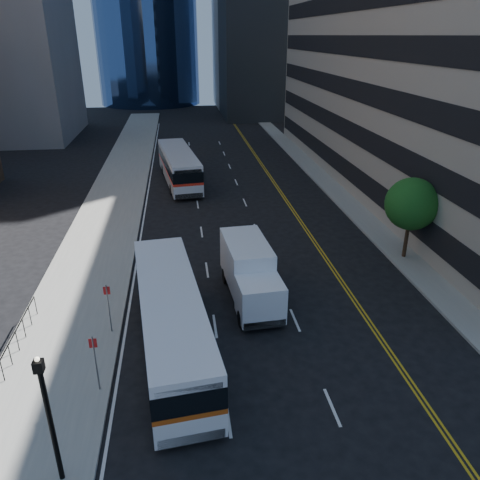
{
  "coord_description": "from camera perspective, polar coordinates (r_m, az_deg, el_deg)",
  "views": [
    {
      "loc": [
        -4.77,
        -17.18,
        13.02
      ],
      "look_at": [
        -1.76,
        5.88,
        2.8
      ],
      "focal_mm": 35.0,
      "sensor_mm": 36.0,
      "label": 1
    }
  ],
  "objects": [
    {
      "name": "street_tree",
      "position": [
        30.19,
        20.2,
        4.13
      ],
      "size": [
        3.2,
        3.2,
        5.1
      ],
      "color": "#332114",
      "rests_on": "sidewalk_east"
    },
    {
      "name": "sidewalk_east",
      "position": [
        46.22,
        10.29,
        7.07
      ],
      "size": [
        2.0,
        90.0,
        0.15
      ],
      "primitive_type": "cube",
      "color": "gray",
      "rests_on": "ground"
    },
    {
      "name": "ground",
      "position": [
        22.08,
        6.68,
        -12.6
      ],
      "size": [
        160.0,
        160.0,
        0.0
      ],
      "primitive_type": "plane",
      "color": "black",
      "rests_on": "ground"
    },
    {
      "name": "sidewalk_west",
      "position": [
        44.49,
        -14.58,
        6.03
      ],
      "size": [
        5.0,
        90.0,
        0.15
      ],
      "primitive_type": "cube",
      "color": "gray",
      "rests_on": "ground"
    },
    {
      "name": "lamp_post",
      "position": [
        15.78,
        -22.25,
        -19.19
      ],
      "size": [
        0.28,
        0.28,
        4.56
      ],
      "color": "black",
      "rests_on": "sidewalk_west"
    },
    {
      "name": "bus_rear",
      "position": [
        45.18,
        -7.47,
        8.97
      ],
      "size": [
        4.07,
        12.11,
        3.06
      ],
      "rotation": [
        0.0,
        0.0,
        0.13
      ],
      "color": "silver",
      "rests_on": "ground"
    },
    {
      "name": "bus_front",
      "position": [
        20.94,
        -8.39,
        -9.52
      ],
      "size": [
        3.82,
        11.8,
        2.99
      ],
      "rotation": [
        0.0,
        0.0,
        0.11
      ],
      "color": "white",
      "rests_on": "ground"
    },
    {
      "name": "box_truck",
      "position": [
        24.56,
        1.21,
        -4.01
      ],
      "size": [
        2.61,
        6.45,
        3.02
      ],
      "rotation": [
        0.0,
        0.0,
        0.07
      ],
      "color": "white",
      "rests_on": "ground"
    }
  ]
}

